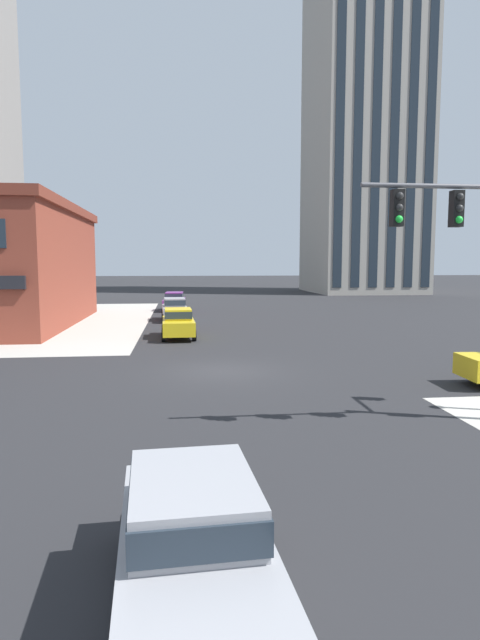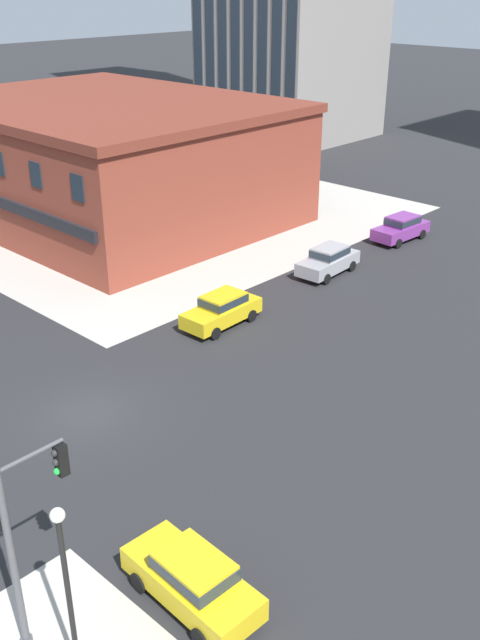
% 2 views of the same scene
% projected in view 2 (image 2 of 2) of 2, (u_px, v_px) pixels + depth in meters
% --- Properties ---
extents(ground_plane, '(320.00, 320.00, 0.00)m').
position_uv_depth(ground_plane, '(88.00, 413.00, 29.56)').
color(ground_plane, '#262628').
extents(sidewalk_far_corner, '(32.00, 32.00, 0.02)m').
position_uv_depth(sidewalk_far_corner, '(147.00, 210.00, 55.04)').
color(sidewalk_far_corner, '#B7B2A8').
rests_on(sidewalk_far_corner, ground).
extents(street_lamp_corner_near, '(0.36, 0.36, 5.45)m').
position_uv_depth(street_lamp_corner_near, '(66.00, 577.00, 17.01)').
color(street_lamp_corner_near, black).
rests_on(street_lamp_corner_near, ground).
extents(car_main_northbound_near, '(2.10, 4.50, 1.68)m').
position_uv_depth(car_main_northbound_near, '(401.00, 227.00, 48.40)').
color(car_main_northbound_near, '#7A3389').
rests_on(car_main_northbound_near, ground).
extents(car_main_northbound_far, '(2.06, 4.48, 1.68)m').
position_uv_depth(car_main_northbound_far, '(328.00, 259.00, 42.93)').
color(car_main_northbound_far, '#99999E').
rests_on(car_main_northbound_far, ground).
extents(car_main_southbound_far, '(4.47, 2.04, 1.68)m').
position_uv_depth(car_main_southbound_far, '(192.00, 578.00, 20.26)').
color(car_main_southbound_far, gold).
rests_on(car_main_southbound_far, ground).
extents(car_main_mid, '(1.99, 4.45, 1.68)m').
position_uv_depth(car_main_mid, '(222.00, 309.00, 36.61)').
color(car_main_mid, gold).
rests_on(car_main_mid, ground).
extents(storefront_block_near_corner, '(25.24, 19.44, 8.33)m').
position_uv_depth(storefront_block_near_corner, '(106.00, 158.00, 52.43)').
color(storefront_block_near_corner, brown).
rests_on(storefront_block_near_corner, ground).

